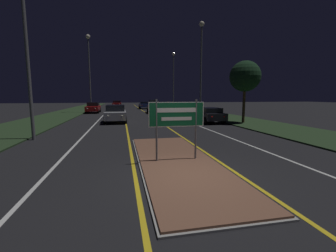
# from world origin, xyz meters

# --- Properties ---
(ground_plane) EXTENTS (160.00, 160.00, 0.00)m
(ground_plane) POSITION_xyz_m (0.00, 0.00, 0.00)
(ground_plane) COLOR black
(median_island) EXTENTS (2.74, 8.57, 0.10)m
(median_island) POSITION_xyz_m (0.00, 1.58, 0.04)
(median_island) COLOR #999993
(median_island) RESTS_ON ground_plane
(verge_left) EXTENTS (5.00, 100.00, 0.08)m
(verge_left) POSITION_xyz_m (-9.50, 20.00, 0.04)
(verge_left) COLOR #23381E
(verge_left) RESTS_ON ground_plane
(verge_right) EXTENTS (5.00, 100.00, 0.08)m
(verge_right) POSITION_xyz_m (9.50, 20.00, 0.04)
(verge_right) COLOR #23381E
(verge_right) RESTS_ON ground_plane
(centre_line_yellow_left) EXTENTS (0.12, 70.00, 0.01)m
(centre_line_yellow_left) POSITION_xyz_m (-1.56, 25.00, 0.00)
(centre_line_yellow_left) COLOR gold
(centre_line_yellow_left) RESTS_ON ground_plane
(centre_line_yellow_right) EXTENTS (0.12, 70.00, 0.01)m
(centre_line_yellow_right) POSITION_xyz_m (1.56, 25.00, 0.00)
(centre_line_yellow_right) COLOR gold
(centre_line_yellow_right) RESTS_ON ground_plane
(lane_line_white_left) EXTENTS (0.12, 70.00, 0.01)m
(lane_line_white_left) POSITION_xyz_m (-4.20, 25.00, 0.00)
(lane_line_white_left) COLOR silver
(lane_line_white_left) RESTS_ON ground_plane
(lane_line_white_right) EXTENTS (0.12, 70.00, 0.01)m
(lane_line_white_right) POSITION_xyz_m (4.20, 25.00, 0.00)
(lane_line_white_right) COLOR silver
(lane_line_white_right) RESTS_ON ground_plane
(edge_line_white_left) EXTENTS (0.10, 70.00, 0.01)m
(edge_line_white_left) POSITION_xyz_m (-7.20, 25.00, 0.00)
(edge_line_white_left) COLOR silver
(edge_line_white_left) RESTS_ON ground_plane
(edge_line_white_right) EXTENTS (0.10, 70.00, 0.01)m
(edge_line_white_right) POSITION_xyz_m (7.20, 25.00, 0.00)
(edge_line_white_right) COLOR silver
(edge_line_white_right) RESTS_ON ground_plane
(highway_sign) EXTENTS (2.00, 0.07, 2.19)m
(highway_sign) POSITION_xyz_m (0.00, 1.57, 1.64)
(highway_sign) COLOR #56565B
(highway_sign) RESTS_ON median_island
(streetlight_left_far) EXTENTS (0.60, 0.60, 10.96)m
(streetlight_left_far) POSITION_xyz_m (-6.24, 28.19, 7.37)
(streetlight_left_far) COLOR #56565B
(streetlight_left_far) RESTS_ON ground_plane
(streetlight_right_near) EXTENTS (0.55, 0.55, 10.17)m
(streetlight_right_near) POSITION_xyz_m (6.56, 17.31, 6.63)
(streetlight_right_near) COLOR #56565B
(streetlight_right_near) RESTS_ON ground_plane
(streetlight_right_far) EXTENTS (0.52, 0.52, 9.39)m
(streetlight_right_far) POSITION_xyz_m (6.51, 30.16, 6.02)
(streetlight_right_far) COLOR #56565B
(streetlight_right_far) RESTS_ON ground_plane
(car_receding_0) EXTENTS (1.92, 4.14, 1.36)m
(car_receding_0) POSITION_xyz_m (5.91, 13.11, 0.73)
(car_receding_0) COLOR black
(car_receding_0) RESTS_ON ground_plane
(car_receding_1) EXTENTS (1.96, 4.79, 1.48)m
(car_receding_1) POSITION_xyz_m (2.74, 25.37, 0.77)
(car_receding_1) COLOR black
(car_receding_1) RESTS_ON ground_plane
(car_receding_2) EXTENTS (1.87, 4.07, 1.38)m
(car_receding_2) POSITION_xyz_m (2.36, 37.24, 0.74)
(car_receding_2) COLOR navy
(car_receding_2) RESTS_ON ground_plane
(car_receding_3) EXTENTS (1.96, 4.16, 1.52)m
(car_receding_3) POSITION_xyz_m (5.66, 49.83, 0.78)
(car_receding_3) COLOR silver
(car_receding_3) RESTS_ON ground_plane
(car_approaching_0) EXTENTS (1.98, 4.40, 1.58)m
(car_approaching_0) POSITION_xyz_m (-2.46, 15.15, 0.82)
(car_approaching_0) COLOR #B7B7BC
(car_approaching_0) RESTS_ON ground_plane
(car_approaching_1) EXTENTS (1.85, 4.64, 1.53)m
(car_approaching_1) POSITION_xyz_m (-5.92, 27.97, 0.80)
(car_approaching_1) COLOR maroon
(car_approaching_1) RESTS_ON ground_plane
(car_approaching_2) EXTENTS (1.92, 4.43, 1.51)m
(car_approaching_2) POSITION_xyz_m (-2.83, 42.63, 0.79)
(car_approaching_2) COLOR maroon
(car_approaching_2) RESTS_ON ground_plane
(roadside_palm_right) EXTENTS (2.64, 2.64, 5.34)m
(roadside_palm_right) POSITION_xyz_m (8.62, 11.87, 4.07)
(roadside_palm_right) COLOR #4C3823
(roadside_palm_right) RESTS_ON verge_right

